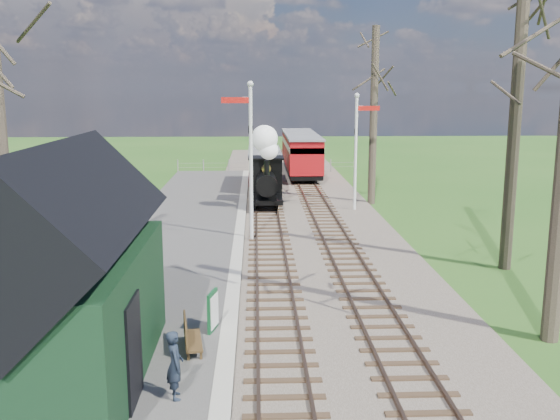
{
  "coord_description": "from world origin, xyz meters",
  "views": [
    {
      "loc": [
        -0.52,
        -7.82,
        5.95
      ],
      "look_at": [
        0.35,
        14.34,
        1.6
      ],
      "focal_mm": 40.0,
      "sensor_mm": 36.0,
      "label": 1
    }
  ],
  "objects": [
    {
      "name": "station_shed",
      "position": [
        -4.3,
        4.0,
        2.27
      ],
      "size": [
        3.25,
        6.3,
        4.78
      ],
      "color": "black",
      "rests_on": "platform"
    },
    {
      "name": "person",
      "position": [
        -2.06,
        3.13,
        0.87
      ],
      "size": [
        0.42,
        0.55,
        1.33
      ],
      "primitive_type": "imported",
      "rotation": [
        0.0,
        0.0,
        1.81
      ],
      "color": "#19212E",
      "rests_on": "platform"
    },
    {
      "name": "coping_strip",
      "position": [
        -1.2,
        14.0,
        0.1
      ],
      "size": [
        0.4,
        44.0,
        0.21
      ],
      "primitive_type": "cube",
      "color": "#B2AD9E",
      "rests_on": "ground"
    },
    {
      "name": "fence_line",
      "position": [
        0.3,
        36.0,
        0.55
      ],
      "size": [
        12.6,
        0.08,
        1.0
      ],
      "color": "slate",
      "rests_on": "ground"
    },
    {
      "name": "bench",
      "position": [
        -2.03,
        5.32,
        0.54
      ],
      "size": [
        0.55,
        1.3,
        0.72
      ],
      "color": "#3F2D16",
      "rests_on": "platform"
    },
    {
      "name": "locomotive",
      "position": [
        -0.01,
        22.81,
        1.89
      ],
      "size": [
        1.62,
        3.78,
        4.05
      ],
      "color": "black",
      "rests_on": "ground"
    },
    {
      "name": "bare_trees",
      "position": [
        1.33,
        10.1,
        5.21
      ],
      "size": [
        15.51,
        22.39,
        12.0
      ],
      "color": "#382D23",
      "rests_on": "ground"
    },
    {
      "name": "coach",
      "position": [
        0.0,
        28.86,
        1.39
      ],
      "size": [
        1.89,
        6.48,
        1.99
      ],
      "color": "black",
      "rests_on": "ground"
    },
    {
      "name": "semaphore_far",
      "position": [
        4.37,
        22.0,
        3.35
      ],
      "size": [
        1.22,
        0.24,
        5.72
      ],
      "color": "silver",
      "rests_on": "ground"
    },
    {
      "name": "red_carriage_a",
      "position": [
        2.6,
        32.29,
        1.59
      ],
      "size": [
        2.2,
        5.46,
        2.32
      ],
      "color": "black",
      "rests_on": "ground"
    },
    {
      "name": "track_far",
      "position": [
        2.6,
        22.0,
        0.1
      ],
      "size": [
        1.6,
        60.0,
        0.15
      ],
      "color": "brown",
      "rests_on": "ground"
    },
    {
      "name": "distant_hills",
      "position": [
        1.4,
        64.38,
        -16.21
      ],
      "size": [
        114.4,
        48.0,
        22.02
      ],
      "color": "#385B23",
      "rests_on": "ground"
    },
    {
      "name": "ballast_bed",
      "position": [
        1.3,
        22.0,
        0.05
      ],
      "size": [
        8.0,
        60.0,
        0.1
      ],
      "primitive_type": "cube",
      "color": "brown",
      "rests_on": "ground"
    },
    {
      "name": "sign_board",
      "position": [
        -1.58,
        6.46,
        0.69
      ],
      "size": [
        0.23,
        0.66,
        0.97
      ],
      "color": "#0E4320",
      "rests_on": "platform"
    },
    {
      "name": "red_carriage_b",
      "position": [
        2.6,
        37.79,
        1.59
      ],
      "size": [
        2.2,
        5.46,
        2.32
      ],
      "color": "black",
      "rests_on": "ground"
    },
    {
      "name": "semaphore_near",
      "position": [
        -0.77,
        16.0,
        3.62
      ],
      "size": [
        1.22,
        0.24,
        6.22
      ],
      "color": "silver",
      "rests_on": "ground"
    },
    {
      "name": "track_near",
      "position": [
        0.0,
        22.0,
        0.1
      ],
      "size": [
        1.6,
        60.0,
        0.15
      ],
      "color": "brown",
      "rests_on": "ground"
    },
    {
      "name": "platform",
      "position": [
        -3.5,
        14.0,
        0.1
      ],
      "size": [
        5.0,
        44.0,
        0.2
      ],
      "primitive_type": "cube",
      "color": "#474442",
      "rests_on": "ground"
    }
  ]
}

